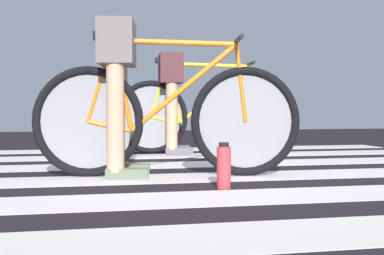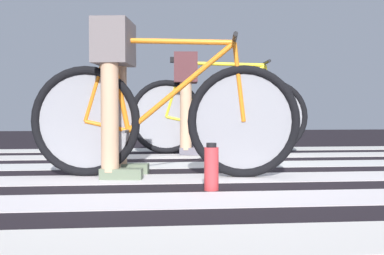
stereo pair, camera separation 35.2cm
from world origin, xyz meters
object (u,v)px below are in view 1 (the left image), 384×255
(bicycle_1_of_2, at_px, (167,117))
(cyclist_2_of_2, at_px, (171,90))
(cyclist_1_of_2, at_px, (118,77))
(bicycle_2_of_2, at_px, (203,114))
(water_bottle, at_px, (224,167))

(bicycle_1_of_2, distance_m, cyclist_2_of_2, 1.73)
(bicycle_1_of_2, xyz_separation_m, cyclist_1_of_2, (-0.31, 0.05, 0.26))
(bicycle_1_of_2, distance_m, bicycle_2_of_2, 1.77)
(water_bottle, bearing_deg, cyclist_2_of_2, 88.05)
(bicycle_1_of_2, height_order, water_bottle, bicycle_1_of_2)
(cyclist_1_of_2, distance_m, cyclist_2_of_2, 1.75)
(cyclist_1_of_2, xyz_separation_m, bicycle_2_of_2, (0.92, 1.61, -0.26))
(bicycle_2_of_2, relative_size, water_bottle, 6.75)
(bicycle_2_of_2, height_order, cyclist_2_of_2, cyclist_2_of_2)
(cyclist_1_of_2, distance_m, bicycle_2_of_2, 1.87)
(bicycle_1_of_2, xyz_separation_m, water_bottle, (0.23, -0.57, -0.26))
(cyclist_2_of_2, distance_m, water_bottle, 2.31)
(cyclist_2_of_2, bearing_deg, bicycle_2_of_2, 0.00)
(cyclist_2_of_2, bearing_deg, bicycle_1_of_2, -95.42)
(bicycle_1_of_2, xyz_separation_m, bicycle_2_of_2, (0.62, 1.66, 0.00))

